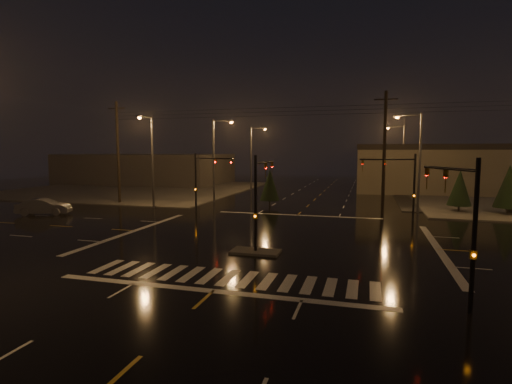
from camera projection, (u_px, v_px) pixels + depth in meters
The scene contains 22 objects.
ground at pixel (271, 239), 28.37m from camera, with size 140.00×140.00×0.00m, color black.
sidewalk_nw at pixel (136, 189), 65.18m from camera, with size 36.00×36.00×0.12m, color #484640.
median_island at pixel (256, 252), 24.53m from camera, with size 3.00×1.60×0.15m, color #484640.
crosswalk at pixel (228, 277), 19.75m from camera, with size 15.00×2.60×0.01m, color beige.
stop_bar_near at pixel (213, 291), 17.84m from camera, with size 16.00×0.50×0.01m, color beige.
stop_bar_far at pixel (297, 215), 38.90m from camera, with size 16.00×0.50×0.01m, color beige.
commercial_block at pixel (147, 169), 77.73m from camera, with size 30.00×18.00×5.60m, color #45403D.
signal_mast_median at pixel (260, 191), 25.04m from camera, with size 0.25×4.59×6.00m.
signal_mast_ne at pixel (403, 179), 35.12m from camera, with size 4.84×1.86×6.00m.
signal_mast_nw at pixel (203, 175), 40.25m from camera, with size 4.84×1.86×6.00m.
signal_mast_se at pixel (463, 215), 15.89m from camera, with size 1.55×3.87×6.00m.
streetlight_1 at pixel (216, 155), 48.02m from camera, with size 2.77×0.32×10.00m.
streetlight_2 at pixel (253, 154), 63.34m from camera, with size 2.77×0.32×10.00m.
streetlight_3 at pixel (417, 155), 40.07m from camera, with size 2.77×0.32×10.00m.
streetlight_4 at pixel (401, 154), 59.22m from camera, with size 2.77×0.32×10.00m.
streetlight_5 at pixel (151, 155), 42.80m from camera, with size 0.32×2.77×10.00m.
utility_pole_0 at pixel (118, 152), 47.08m from camera, with size 2.20×0.32×12.00m.
utility_pole_1 at pixel (384, 152), 38.98m from camera, with size 2.20×0.32×12.00m.
conifer_0 at pixel (460, 188), 40.55m from camera, with size 2.33×2.33×4.35m.
conifer_1 at pixel (509, 186), 38.96m from camera, with size 2.71×2.71×4.94m.
conifer_3 at pixel (270, 185), 44.86m from camera, with size 2.24×2.24×4.19m.
car_crossing at pixel (44, 207), 39.04m from camera, with size 1.70×4.89×1.61m, color slate.
Camera 1 is at (6.54, -27.12, 6.25)m, focal length 28.00 mm.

